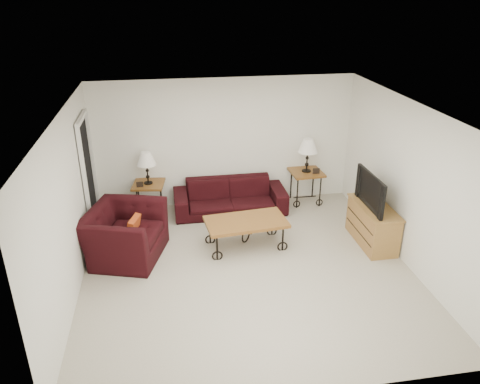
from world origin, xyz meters
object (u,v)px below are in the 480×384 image
(lamp_right, at_px, (307,155))
(tv_stand, at_px, (372,225))
(side_table_left, at_px, (150,198))
(coffee_table, at_px, (246,234))
(side_table_right, at_px, (305,187))
(lamp_left, at_px, (147,168))
(sofa, at_px, (230,197))
(backpack, at_px, (280,201))
(armchair, at_px, (124,234))

(lamp_right, distance_m, tv_stand, 1.98)
(side_table_left, xyz_separation_m, coffee_table, (1.60, -1.54, -0.06))
(side_table_right, distance_m, lamp_left, 3.14)
(side_table_left, height_order, tv_stand, tv_stand)
(lamp_right, bearing_deg, tv_stand, -69.59)
(side_table_left, bearing_deg, sofa, -6.73)
(lamp_right, bearing_deg, lamp_left, 180.00)
(side_table_left, bearing_deg, lamp_left, 0.00)
(sofa, height_order, lamp_right, lamp_right)
(backpack, bearing_deg, lamp_right, 45.47)
(coffee_table, distance_m, backpack, 1.48)
(sofa, relative_size, side_table_right, 3.20)
(lamp_left, xyz_separation_m, tv_stand, (3.73, -1.75, -0.60))
(side_table_left, distance_m, coffee_table, 2.22)
(lamp_right, distance_m, backpack, 1.05)
(side_table_right, distance_m, tv_stand, 1.86)
(lamp_left, xyz_separation_m, coffee_table, (1.60, -1.54, -0.69))
(side_table_left, bearing_deg, coffee_table, -43.94)
(armchair, bearing_deg, sofa, -37.61)
(side_table_right, relative_size, lamp_right, 1.00)
(sofa, bearing_deg, side_table_left, 173.27)
(side_table_right, bearing_deg, lamp_right, 0.00)
(sofa, distance_m, armchair, 2.32)
(sofa, relative_size, armchair, 1.70)
(tv_stand, relative_size, backpack, 2.51)
(side_table_left, relative_size, lamp_left, 1.00)
(lamp_left, xyz_separation_m, armchair, (-0.37, -1.51, -0.53))
(lamp_right, xyz_separation_m, tv_stand, (0.65, -1.75, -0.66))
(sofa, xyz_separation_m, tv_stand, (2.21, -1.57, 0.03))
(coffee_table, bearing_deg, lamp_left, 136.06)
(coffee_table, relative_size, backpack, 2.92)
(side_table_left, relative_size, coffee_table, 0.47)
(coffee_table, distance_m, tv_stand, 2.15)
(sofa, distance_m, coffee_table, 1.36)
(lamp_right, bearing_deg, side_table_left, 180.00)
(sofa, height_order, side_table_left, same)
(sofa, height_order, coffee_table, sofa)
(sofa, xyz_separation_m, lamp_left, (-1.53, 0.18, 0.62))
(backpack, bearing_deg, side_table_right, 45.47)
(sofa, bearing_deg, lamp_right, 6.60)
(side_table_left, height_order, lamp_right, lamp_right)
(coffee_table, bearing_deg, lamp_right, 45.98)
(armchair, bearing_deg, backpack, -50.34)
(armchair, bearing_deg, lamp_right, -49.00)
(armchair, relative_size, tv_stand, 1.11)
(sofa, relative_size, lamp_left, 3.42)
(armchair, xyz_separation_m, tv_stand, (4.11, -0.24, -0.07))
(sofa, xyz_separation_m, armchair, (-1.90, -1.33, 0.10))
(side_table_left, bearing_deg, armchair, -103.90)
(side_table_left, relative_size, side_table_right, 0.93)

